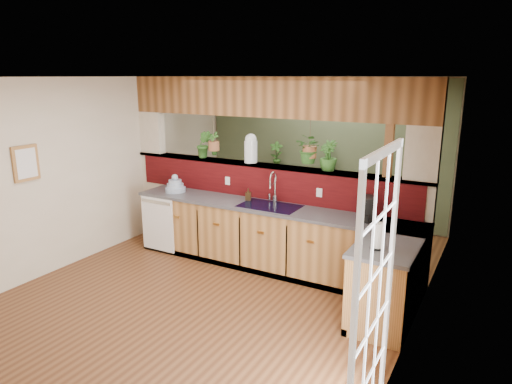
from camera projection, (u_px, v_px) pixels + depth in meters
The scene contains 28 objects.
ground at pixel (215, 291), 5.69m from camera, with size 4.60×7.00×0.01m, color #58331B.
ceiling at pixel (210, 77), 5.05m from camera, with size 4.60×7.00×0.01m, color brown.
wall_back at pixel (321, 150), 8.33m from camera, with size 4.60×0.02×2.60m, color beige.
wall_left at pixel (78, 171), 6.45m from camera, with size 0.02×7.00×2.60m, color beige.
wall_right at pixel (416, 220), 4.28m from camera, with size 0.02×7.00×2.60m, color beige.
pass_through_partition at pixel (268, 178), 6.52m from camera, with size 4.60×0.21×2.60m.
pass_through_ledge at pixel (266, 166), 6.49m from camera, with size 4.60×0.21×0.04m, color brown.
header_beam at pixel (267, 97), 6.26m from camera, with size 4.60×0.15×0.55m, color brown.
sage_backwall at pixel (321, 150), 8.31m from camera, with size 4.55×0.02×2.55m, color #526142.
countertop at pixel (306, 247), 5.92m from camera, with size 4.14×1.52×0.90m.
dishwasher at pixel (158, 224), 6.84m from camera, with size 0.58×0.03×0.82m.
navy_sink at pixel (270, 212), 6.19m from camera, with size 0.82×0.50×0.18m.
french_door at pixel (374, 301), 3.26m from camera, with size 0.06×1.02×2.16m, color white.
framed_print at pixel (26, 163), 5.70m from camera, with size 0.04×0.35×0.45m.
faucet at pixel (274, 186), 6.26m from camera, with size 0.20×0.20×0.45m.
dish_stack at pixel (175, 186), 6.91m from camera, with size 0.31×0.31×0.27m.
soap_dispenser at pixel (248, 194), 6.44m from camera, with size 0.08×0.08×0.17m, color #3D2B16.
coffee_maker at pixel (366, 209), 5.54m from camera, with size 0.16×0.27×0.29m.
paper_towel at pixel (377, 236), 4.62m from camera, with size 0.14×0.14×0.29m.
glass_jar at pixel (251, 148), 6.56m from camera, with size 0.19×0.19×0.42m.
ledge_plant_left at pixel (204, 144), 6.94m from camera, with size 0.23×0.18×0.42m, color #29591E.
ledge_plant_right at pixel (329, 156), 6.00m from camera, with size 0.23×0.23×0.41m, color #29591E.
hanging_plant_a at pixel (214, 136), 6.83m from camera, with size 0.21×0.17×0.53m.
hanging_plant_b at pixel (310, 136), 6.07m from camera, with size 0.43×0.39×0.52m.
shelving_console at pixel (302, 193), 8.44m from camera, with size 1.37×0.37×0.91m, color black.
shelf_plant_a at pixel (276, 154), 8.52m from camera, with size 0.25×0.17×0.47m, color #29591E.
shelf_plant_b at pixel (327, 158), 8.05m from camera, with size 0.27×0.27×0.49m, color #29591E.
floor_plant at pixel (344, 218), 7.33m from camera, with size 0.71×0.61×0.79m, color #29591E.
Camera 1 is at (2.97, -4.30, 2.62)m, focal length 32.00 mm.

